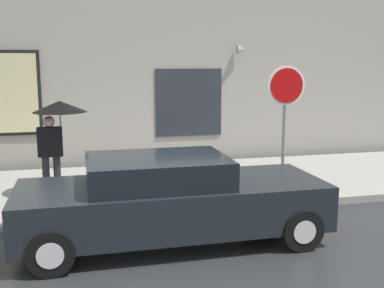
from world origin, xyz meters
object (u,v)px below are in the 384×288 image
(parked_car, at_px, (170,200))
(pedestrian_with_umbrella, at_px, (57,120))
(fire_hydrant, at_px, (174,177))
(stop_sign, at_px, (285,105))

(parked_car, bearing_deg, pedestrian_with_umbrella, 124.11)
(parked_car, distance_m, pedestrian_with_umbrella, 3.23)
(parked_car, height_order, pedestrian_with_umbrella, pedestrian_with_umbrella)
(fire_hydrant, height_order, stop_sign, stop_sign)
(parked_car, height_order, fire_hydrant, parked_car)
(parked_car, xyz_separation_m, fire_hydrant, (0.50, 2.14, -0.19))
(fire_hydrant, distance_m, stop_sign, 2.61)
(parked_car, bearing_deg, fire_hydrant, 76.81)
(parked_car, bearing_deg, stop_sign, 29.21)
(fire_hydrant, height_order, pedestrian_with_umbrella, pedestrian_with_umbrella)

